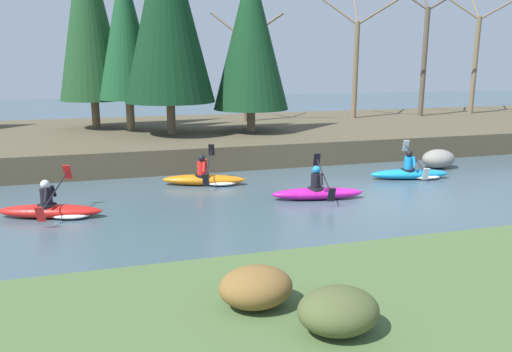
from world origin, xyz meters
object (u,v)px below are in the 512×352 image
at_px(kayaker_lead, 413,173).
at_px(kayaker_middle, 318,192).
at_px(kayaker_far_back, 54,210).
at_px(kayaker_trailing, 207,179).
at_px(boulder_midstream, 438,159).

xyz_separation_m(kayaker_lead, kayaker_middle, (-4.15, -1.48, 0.02)).
xyz_separation_m(kayaker_lead, kayaker_far_back, (-11.45, -1.20, 0.00)).
bearing_deg(kayaker_middle, kayaker_trailing, 147.39).
relative_size(kayaker_trailing, kayaker_far_back, 1.00).
xyz_separation_m(kayaker_trailing, boulder_midstream, (8.93, 0.17, 0.16)).
bearing_deg(kayaker_trailing, kayaker_middle, -25.92).
relative_size(kayaker_lead, kayaker_far_back, 1.01).
height_order(kayaker_lead, kayaker_far_back, same).
height_order(kayaker_lead, kayaker_middle, same).
height_order(kayaker_trailing, boulder_midstream, kayaker_trailing).
bearing_deg(kayaker_lead, kayaker_middle, -148.42).
distance_m(kayaker_lead, kayaker_far_back, 11.52).
bearing_deg(kayaker_middle, boulder_midstream, 34.66).
bearing_deg(kayaker_middle, kayaker_lead, 29.87).
bearing_deg(kayaker_trailing, boulder_midstream, 17.97).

